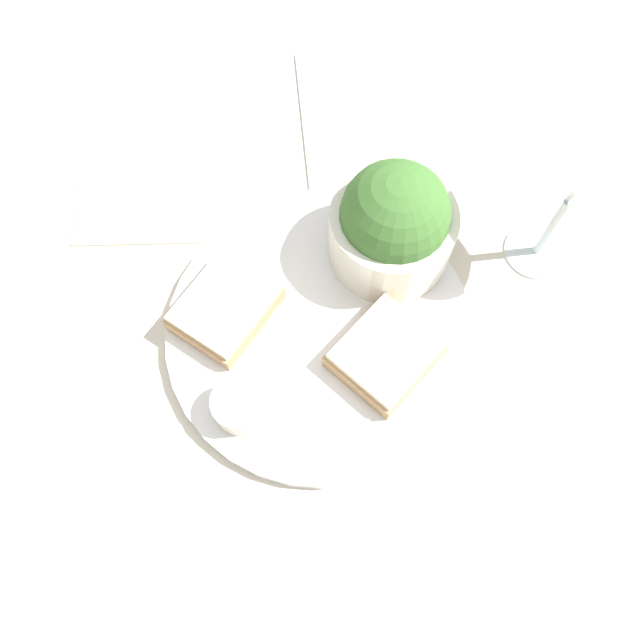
{
  "coord_description": "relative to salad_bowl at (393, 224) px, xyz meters",
  "views": [
    {
      "loc": [
        -0.12,
        -0.17,
        0.54
      ],
      "look_at": [
        0.0,
        0.0,
        0.03
      ],
      "focal_mm": 35.0,
      "sensor_mm": 36.0,
      "label": 1
    }
  ],
  "objects": [
    {
      "name": "ground_plane",
      "position": [
        -0.1,
        -0.03,
        -0.06
      ],
      "size": [
        4.0,
        4.0,
        0.0
      ],
      "primitive_type": "plane",
      "color": "beige"
    },
    {
      "name": "dinner_plate",
      "position": [
        -0.1,
        -0.03,
        -0.05
      ],
      "size": [
        0.28,
        0.28,
        0.01
      ],
      "color": "white",
      "rests_on": "ground_plane"
    },
    {
      "name": "salad_bowl",
      "position": [
        0.0,
        0.0,
        0.0
      ],
      "size": [
        0.11,
        0.11,
        0.11
      ],
      "color": "silver",
      "rests_on": "dinner_plate"
    },
    {
      "name": "sauce_ramekin",
      "position": [
        -0.2,
        -0.05,
        -0.03
      ],
      "size": [
        0.05,
        0.05,
        0.03
      ],
      "color": "beige",
      "rests_on": "dinner_plate"
    },
    {
      "name": "cheese_toast_near",
      "position": [
        -0.16,
        0.03,
        -0.04
      ],
      "size": [
        0.11,
        0.1,
        0.03
      ],
      "color": "tan",
      "rests_on": "dinner_plate"
    },
    {
      "name": "cheese_toast_far",
      "position": [
        -0.07,
        -0.09,
        -0.04
      ],
      "size": [
        0.1,
        0.09,
        0.03
      ],
      "color": "tan",
      "rests_on": "dinner_plate"
    },
    {
      "name": "wine_glass",
      "position": [
        0.13,
        -0.08,
        0.06
      ],
      "size": [
        0.1,
        0.1,
        0.16
      ],
      "color": "silver",
      "rests_on": "ground_plane"
    },
    {
      "name": "napkin",
      "position": [
        -0.16,
        0.2,
        -0.06
      ],
      "size": [
        0.17,
        0.17,
        0.01
      ],
      "color": "beige",
      "rests_on": "ground_plane"
    },
    {
      "name": "fork",
      "position": [
        0.03,
        0.19,
        -0.06
      ],
      "size": [
        0.1,
        0.16,
        0.01
      ],
      "color": "silver",
      "rests_on": "ground_plane"
    }
  ]
}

